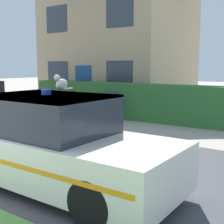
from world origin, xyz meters
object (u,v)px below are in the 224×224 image
object	(u,v)px
house_left	(120,27)
cat	(61,83)
police_car	(56,144)
wheelie_bin	(108,106)

from	to	relation	value
house_left	cat	bearing A→B (deg)	-61.16
police_car	wheelie_bin	bearing A→B (deg)	118.52
police_car	house_left	distance (m)	12.72
police_car	wheelie_bin	distance (m)	6.85
police_car	house_left	world-z (taller)	house_left
cat	police_car	bearing A→B (deg)	-27.93
police_car	wheelie_bin	xyz separation A→B (m)	(-3.24, 6.03, -0.23)
police_car	cat	world-z (taller)	cat
police_car	cat	distance (m)	1.04
police_car	house_left	xyz separation A→B (m)	(-5.82, 10.79, 3.40)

